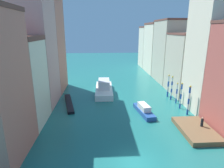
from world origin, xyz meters
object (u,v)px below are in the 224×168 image
Objects in this scene: mooring_pole_4 at (168,86)px; motorboat_0 at (144,110)px; mooring_pole_2 at (177,93)px; vaporetto_white at (104,88)px; waterfront_dock at (196,130)px; mooring_pole_1 at (181,95)px; person_on_dock at (202,122)px; gondola_black at (69,103)px; mooring_pole_0 at (189,100)px; mooring_pole_3 at (172,88)px.

mooring_pole_4 reaches higher than motorboat_0.
mooring_pole_2 reaches higher than vaporetto_white.
mooring_pole_1 is at bearing 81.97° from waterfront_dock.
gondola_black is (-20.12, 11.09, -1.08)m from person_on_dock.
vaporetto_white reaches higher than person_on_dock.
waterfront_dock is at bearing -55.38° from vaporetto_white.
mooring_pole_0 reaches higher than mooring_pole_1.
waterfront_dock is 21.72m from vaporetto_white.
mooring_pole_3 is at bearing 41.84° from motorboat_0.
mooring_pole_1 is 1.17× the size of mooring_pole_2.
mooring_pole_4 reaches higher than waterfront_dock.
gondola_black is at bearing 178.18° from mooring_pole_2.
waterfront_dock is 0.65× the size of vaporetto_white.
mooring_pole_3 is (-0.17, 7.22, -0.08)m from mooring_pole_0.
mooring_pole_4 is (-0.08, 6.27, 0.00)m from mooring_pole_1.
mooring_pole_0 reaches higher than motorboat_0.
waterfront_dock is 5.21× the size of person_on_dock.
motorboat_0 is (-6.91, -8.02, -1.84)m from mooring_pole_4.
mooring_pole_4 is 13.89m from vaporetto_white.
mooring_pole_0 is at bearing 76.51° from waterfront_dock.
person_on_dock is 23.00m from gondola_black.
mooring_pole_1 is 4.51m from mooring_pole_3.
mooring_pole_3 is 20.49m from gondola_black.
gondola_black is at bearing 151.14° from person_on_dock.
mooring_pole_0 is 7.49m from motorboat_0.
motorboat_0 reaches higher than waterfront_dock.
vaporetto_white is (-13.79, 7.07, -1.04)m from mooring_pole_2.
mooring_pole_4 is at bearing 89.55° from person_on_dock.
mooring_pole_4 reaches higher than gondola_black.
vaporetto_white is (-13.31, 17.50, -0.24)m from person_on_dock.
mooring_pole_4 is at bearing -13.89° from vaporetto_white.
mooring_pole_3 reaches higher than mooring_pole_4.
motorboat_0 reaches higher than gondola_black.
mooring_pole_3 is 0.75× the size of motorboat_0.
mooring_pole_4 is (-0.09, 1.75, -0.05)m from mooring_pole_3.
mooring_pole_0 is at bearing -88.67° from mooring_pole_3.
mooring_pole_1 reaches higher than waterfront_dock.
mooring_pole_0 reaches higher than mooring_pole_4.
waterfront_dock is 8.63m from mooring_pole_1.
person_on_dock is 14.23m from mooring_pole_4.
mooring_pole_2 reaches higher than gondola_black.
waterfront_dock is at bearing -94.26° from mooring_pole_4.
mooring_pole_1 is 7.44m from motorboat_0.
gondola_black is at bearing -136.72° from vaporetto_white.
motorboat_0 is at bearing -149.62° from mooring_pole_2.
mooring_pole_0 is at bearing -41.94° from vaporetto_white.
motorboat_0 is at bearing -60.12° from vaporetto_white.
person_on_dock is at bearing -91.41° from mooring_pole_1.
mooring_pole_3 is at bearing 89.98° from mooring_pole_1.
vaporetto_white is (-13.51, 5.07, -1.45)m from mooring_pole_3.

